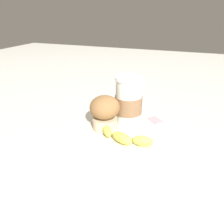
% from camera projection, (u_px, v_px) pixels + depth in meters
% --- Properties ---
extents(ground_plane, '(3.00, 3.00, 0.00)m').
position_uv_depth(ground_plane, '(112.00, 129.00, 0.68)').
color(ground_plane, beige).
extents(paper_napkin, '(0.27, 0.27, 0.00)m').
position_uv_depth(paper_napkin, '(112.00, 129.00, 0.68)').
color(paper_napkin, beige).
rests_on(paper_napkin, ground_plane).
extents(coffee_cup, '(0.09, 0.09, 0.15)m').
position_uv_depth(coffee_cup, '(129.00, 101.00, 0.69)').
color(coffee_cup, silver).
rests_on(coffee_cup, paper_napkin).
extents(muffin, '(0.09, 0.09, 0.11)m').
position_uv_depth(muffin, '(105.00, 111.00, 0.66)').
color(muffin, beige).
rests_on(muffin, paper_napkin).
extents(banana, '(0.08, 0.17, 0.03)m').
position_uv_depth(banana, '(123.00, 137.00, 0.61)').
color(banana, '#D6CC4C').
rests_on(banana, paper_napkin).
extents(sugar_packet, '(0.06, 0.06, 0.01)m').
position_uv_depth(sugar_packet, '(156.00, 120.00, 0.73)').
color(sugar_packet, pink).
rests_on(sugar_packet, ground_plane).
extents(wooden_stirrer, '(0.11, 0.03, 0.00)m').
position_uv_depth(wooden_stirrer, '(96.00, 108.00, 0.82)').
color(wooden_stirrer, '#9E7547').
rests_on(wooden_stirrer, ground_plane).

